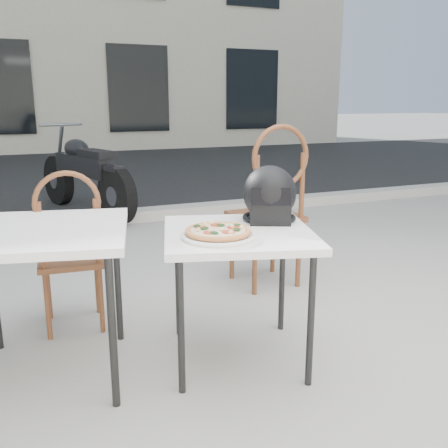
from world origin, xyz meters
name	(u,v)px	position (x,y,z in m)	size (l,w,h in m)	color
ground	(294,325)	(0.00, 0.00, 0.00)	(80.00, 80.00, 0.00)	#9E9B95
street_asphalt	(101,173)	(0.00, 7.00, 0.00)	(30.00, 8.00, 0.00)	black
curb	(159,213)	(0.00, 3.00, 0.06)	(30.00, 0.25, 0.12)	#A4A099
building_across	(55,24)	(0.00, 13.99, 3.50)	(16.00, 6.06, 7.00)	beige
cafe_table_main	(238,242)	(-0.46, -0.21, 0.62)	(0.89, 0.89, 0.68)	white
plate	(218,236)	(-0.61, -0.30, 0.69)	(0.45, 0.45, 0.02)	white
pizza	(218,231)	(-0.61, -0.30, 0.71)	(0.36, 0.36, 0.04)	#D78C4F
helmet	(270,197)	(-0.23, -0.08, 0.81)	(0.38, 0.39, 0.29)	black
cafe_chair_main	(272,198)	(0.17, 0.64, 0.64)	(0.46, 0.46, 1.15)	brown
cafe_table_side	(41,242)	(-1.37, -0.01, 0.67)	(0.93, 0.93, 0.74)	white
cafe_chair_side	(70,243)	(-1.20, 0.44, 0.53)	(0.39, 0.39, 0.94)	brown
motorcycle	(84,175)	(-0.72, 3.61, 0.45)	(0.84, 1.99, 1.03)	black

